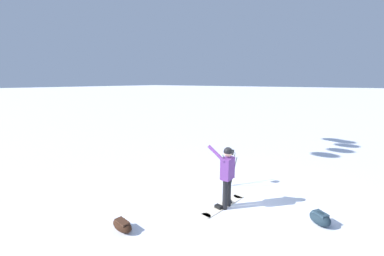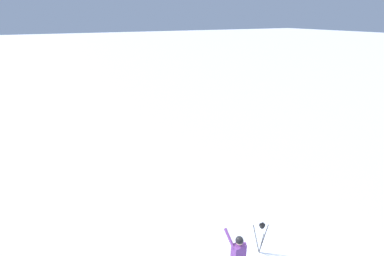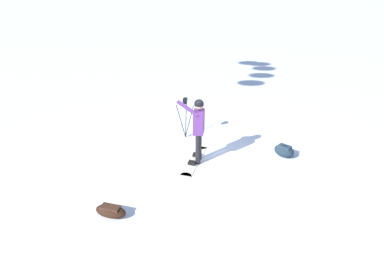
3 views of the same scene
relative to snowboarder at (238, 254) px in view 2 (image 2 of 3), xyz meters
name	(u,v)px [view 2 (image 2 of 3)]	position (x,y,z in m)	size (l,w,h in m)	color
snowboarder	(238,254)	(0.00, 0.00, 0.00)	(0.67, 0.47, 1.81)	black
camera_tripod	(261,232)	(-0.57, 1.40, -0.18)	(0.53, 0.50, 1.28)	#262628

